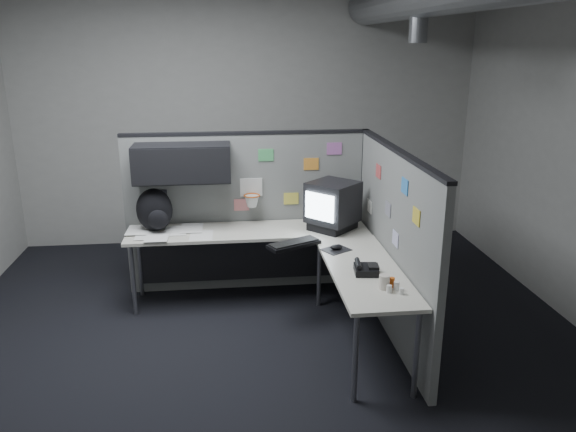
{
  "coord_description": "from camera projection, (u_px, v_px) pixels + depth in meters",
  "views": [
    {
      "loc": [
        -0.3,
        -4.15,
        2.46
      ],
      "look_at": [
        0.21,
        0.35,
        1.05
      ],
      "focal_mm": 35.0,
      "sensor_mm": 36.0,
      "label": 1
    }
  ],
  "objects": [
    {
      "name": "room",
      "position": [
        339.0,
        93.0,
        4.14
      ],
      "size": [
        5.62,
        5.62,
        3.22
      ],
      "color": "black",
      "rests_on": "ground"
    },
    {
      "name": "partition_back",
      "position": [
        231.0,
        197.0,
        5.54
      ],
      "size": [
        2.44,
        0.42,
        1.63
      ],
      "color": "slate",
      "rests_on": "ground"
    },
    {
      "name": "partition_right",
      "position": [
        393.0,
        243.0,
        4.77
      ],
      "size": [
        0.07,
        2.23,
        1.63
      ],
      "color": "slate",
      "rests_on": "ground"
    },
    {
      "name": "desk",
      "position": [
        276.0,
        250.0,
        5.19
      ],
      "size": [
        2.31,
        2.11,
        0.73
      ],
      "color": "beige",
      "rests_on": "ground"
    },
    {
      "name": "monitor",
      "position": [
        333.0,
        205.0,
        5.35
      ],
      "size": [
        0.57,
        0.57,
        0.46
      ],
      "rotation": [
        0.0,
        0.0,
        -0.01
      ],
      "color": "black",
      "rests_on": "desk"
    },
    {
      "name": "keyboard",
      "position": [
        294.0,
        244.0,
        4.96
      ],
      "size": [
        0.51,
        0.37,
        0.04
      ],
      "rotation": [
        0.0,
        0.0,
        -0.32
      ],
      "color": "black",
      "rests_on": "desk"
    },
    {
      "name": "mouse",
      "position": [
        336.0,
        248.0,
        4.87
      ],
      "size": [
        0.28,
        0.27,
        0.05
      ],
      "rotation": [
        0.0,
        0.0,
        -0.26
      ],
      "color": "black",
      "rests_on": "desk"
    },
    {
      "name": "phone",
      "position": [
        366.0,
        269.0,
        4.38
      ],
      "size": [
        0.2,
        0.22,
        0.09
      ],
      "rotation": [
        0.0,
        0.0,
        -0.3
      ],
      "color": "black",
      "rests_on": "desk"
    },
    {
      "name": "bottles",
      "position": [
        394.0,
        286.0,
        4.07
      ],
      "size": [
        0.12,
        0.17,
        0.08
      ],
      "rotation": [
        0.0,
        0.0,
        -0.2
      ],
      "color": "silver",
      "rests_on": "desk"
    },
    {
      "name": "cup",
      "position": [
        384.0,
        282.0,
        4.09
      ],
      "size": [
        0.1,
        0.1,
        0.11
      ],
      "primitive_type": "cylinder",
      "rotation": [
        0.0,
        0.0,
        -0.25
      ],
      "color": "beige",
      "rests_on": "desk"
    },
    {
      "name": "papers",
      "position": [
        169.0,
        233.0,
        5.29
      ],
      "size": [
        0.82,
        0.53,
        0.02
      ],
      "rotation": [
        0.0,
        0.0,
        -0.01
      ],
      "color": "white",
      "rests_on": "desk"
    },
    {
      "name": "backpack",
      "position": [
        155.0,
        211.0,
        5.3
      ],
      "size": [
        0.35,
        0.31,
        0.42
      ],
      "rotation": [
        0.0,
        0.0,
        -0.02
      ],
      "color": "black",
      "rests_on": "desk"
    }
  ]
}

